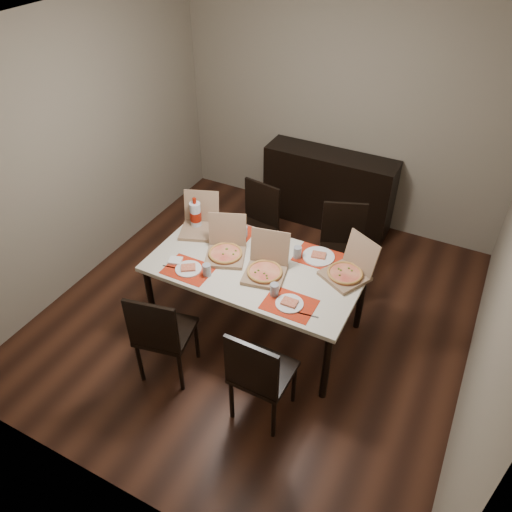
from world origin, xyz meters
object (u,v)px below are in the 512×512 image
at_px(sideboard, 328,189).
at_px(chair_near_right, 259,374).
at_px(chair_far_right, 342,246).
at_px(dip_bowl, 275,251).
at_px(chair_far_left, 255,223).
at_px(pizza_box_center, 266,269).
at_px(soda_bottle, 196,215).
at_px(chair_near_left, 161,333).
at_px(dining_table, 256,271).

bearing_deg(sideboard, chair_near_right, -79.55).
xyz_separation_m(chair_far_right, dip_bowl, (-0.41, -0.68, 0.25)).
distance_m(chair_far_left, pizza_box_center, 1.13).
bearing_deg(soda_bottle, pizza_box_center, -19.28).
xyz_separation_m(pizza_box_center, dip_bowl, (-0.05, 0.29, -0.04)).
bearing_deg(soda_bottle, chair_near_left, -72.67).
height_order(dining_table, pizza_box_center, pizza_box_center).
bearing_deg(chair_far_left, chair_near_right, -61.95).
bearing_deg(chair_near_left, chair_near_right, -0.24).
relative_size(sideboard, chair_near_left, 1.61).
xyz_separation_m(sideboard, dip_bowl, (0.13, -1.73, 0.31)).
distance_m(pizza_box_center, soda_bottle, 0.93).
bearing_deg(chair_far_right, soda_bottle, -151.71).
distance_m(chair_far_left, dip_bowl, 0.86).
height_order(chair_far_left, pizza_box_center, pizza_box_center).
relative_size(chair_far_left, chair_far_right, 1.00).
distance_m(chair_far_left, chair_far_right, 0.93).
height_order(chair_far_right, dip_bowl, chair_far_right).
bearing_deg(dip_bowl, pizza_box_center, -79.73).
xyz_separation_m(sideboard, pizza_box_center, (0.18, -2.02, 0.35)).
bearing_deg(chair_far_left, dip_bowl, -50.63).
bearing_deg(chair_near_left, chair_far_left, 91.25).
height_order(chair_near_left, chair_near_right, same).
bearing_deg(sideboard, soda_bottle, -112.12).
bearing_deg(chair_far_right, sideboard, 116.99).
bearing_deg(soda_bottle, dining_table, -18.02).
bearing_deg(chair_near_right, soda_bottle, 138.07).
bearing_deg(chair_near_left, pizza_box_center, 55.43).
bearing_deg(dip_bowl, chair_near_left, -114.32).
bearing_deg(soda_bottle, sideboard, 67.88).
distance_m(sideboard, dining_table, 1.97).
bearing_deg(chair_near_left, soda_bottle, 107.33).
bearing_deg(dip_bowl, chair_far_left, 129.37).
height_order(sideboard, dip_bowl, sideboard).
relative_size(sideboard, chair_near_right, 1.61).
distance_m(sideboard, pizza_box_center, 2.06).
xyz_separation_m(chair_far_right, soda_bottle, (-1.23, -0.66, 0.37)).
relative_size(chair_far_right, dip_bowl, 8.47).
xyz_separation_m(sideboard, soda_bottle, (-0.70, -1.71, 0.43)).
relative_size(chair_far_left, pizza_box_center, 2.19).
bearing_deg(chair_far_left, dining_table, -62.41).
bearing_deg(dip_bowl, sideboard, 94.20).
relative_size(sideboard, dip_bowl, 13.67).
relative_size(chair_near_right, chair_far_left, 1.00).
xyz_separation_m(chair_near_right, pizza_box_center, (-0.34, 0.78, 0.29)).
height_order(chair_near_right, pizza_box_center, pizza_box_center).
distance_m(dining_table, chair_near_right, 0.98).
height_order(sideboard, chair_far_right, chair_far_right).
relative_size(chair_near_right, soda_bottle, 2.92).
xyz_separation_m(chair_far_left, chair_far_right, (0.93, 0.04, 0.00)).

